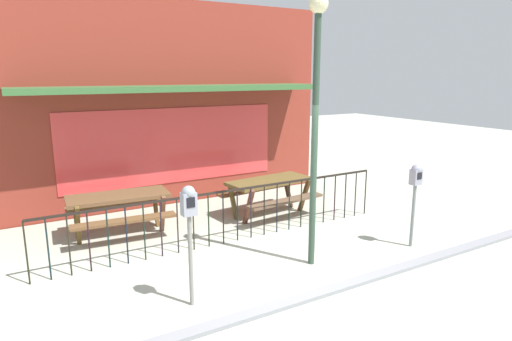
{
  "coord_description": "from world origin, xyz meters",
  "views": [
    {
      "loc": [
        -3.35,
        -5.03,
        2.95
      ],
      "look_at": [
        0.76,
        2.01,
        1.15
      ],
      "focal_mm": 30.88,
      "sensor_mm": 36.0,
      "label": 1
    }
  ],
  "objects_px": {
    "picnic_table_right": "(269,187)",
    "parking_meter_near": "(415,184)",
    "parking_meter_far": "(189,214)",
    "picnic_table_left": "(119,203)",
    "street_lamp": "(316,96)"
  },
  "relations": [
    {
      "from": "picnic_table_right",
      "to": "parking_meter_near",
      "type": "bearing_deg",
      "value": -65.99
    },
    {
      "from": "parking_meter_near",
      "to": "parking_meter_far",
      "type": "distance_m",
      "value": 4.06
    },
    {
      "from": "parking_meter_far",
      "to": "picnic_table_right",
      "type": "bearing_deg",
      "value": 43.09
    },
    {
      "from": "parking_meter_far",
      "to": "picnic_table_left",
      "type": "bearing_deg",
      "value": 93.39
    },
    {
      "from": "picnic_table_left",
      "to": "street_lamp",
      "type": "relative_size",
      "value": 0.47
    },
    {
      "from": "picnic_table_left",
      "to": "street_lamp",
      "type": "xyz_separation_m",
      "value": [
        2.3,
        -2.82,
        2.02
      ]
    },
    {
      "from": "picnic_table_right",
      "to": "street_lamp",
      "type": "xyz_separation_m",
      "value": [
        -0.72,
        -2.42,
        2.02
      ]
    },
    {
      "from": "picnic_table_left",
      "to": "parking_meter_far",
      "type": "bearing_deg",
      "value": -86.61
    },
    {
      "from": "street_lamp",
      "to": "picnic_table_right",
      "type": "bearing_deg",
      "value": 73.34
    },
    {
      "from": "picnic_table_right",
      "to": "parking_meter_far",
      "type": "xyz_separation_m",
      "value": [
        -2.85,
        -2.66,
        0.63
      ]
    },
    {
      "from": "picnic_table_right",
      "to": "parking_meter_near",
      "type": "xyz_separation_m",
      "value": [
        1.21,
        -2.72,
        0.52
      ]
    },
    {
      "from": "parking_meter_near",
      "to": "parking_meter_far",
      "type": "bearing_deg",
      "value": 179.13
    },
    {
      "from": "picnic_table_right",
      "to": "parking_meter_far",
      "type": "distance_m",
      "value": 3.95
    },
    {
      "from": "picnic_table_left",
      "to": "parking_meter_near",
      "type": "height_order",
      "value": "parking_meter_near"
    },
    {
      "from": "picnic_table_right",
      "to": "street_lamp",
      "type": "bearing_deg",
      "value": -106.66
    }
  ]
}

